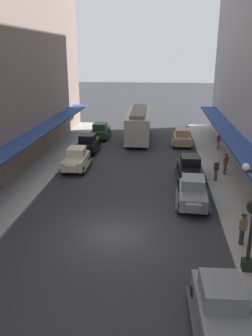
# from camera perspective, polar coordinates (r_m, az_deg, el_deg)

# --- Properties ---
(ground_plane) EXTENTS (200.00, 200.00, 0.00)m
(ground_plane) POSITION_cam_1_polar(r_m,az_deg,el_deg) (18.96, -1.94, -11.04)
(ground_plane) COLOR #2D2D30
(parked_car_0) EXTENTS (2.17, 4.27, 1.84)m
(parked_car_0) POSITION_cam_1_polar(r_m,az_deg,el_deg) (33.99, -6.40, 4.25)
(parked_car_0) COLOR black
(parked_car_0) RESTS_ON ground
(parked_car_1) EXTENTS (2.21, 4.28, 1.84)m
(parked_car_1) POSITION_cam_1_polar(r_m,az_deg,el_deg) (36.66, 9.43, 5.19)
(parked_car_1) COLOR #997F5B
(parked_car_1) RESTS_ON ground
(parked_car_2) EXTENTS (2.30, 4.32, 1.84)m
(parked_car_2) POSITION_cam_1_polar(r_m,az_deg,el_deg) (22.31, 11.17, -3.93)
(parked_car_2) COLOR slate
(parked_car_2) RESTS_ON ground
(parked_car_3) EXTENTS (2.25, 4.30, 1.84)m
(parked_car_3) POSITION_cam_1_polar(r_m,az_deg,el_deg) (29.00, -8.37, 1.60)
(parked_car_3) COLOR beige
(parked_car_3) RESTS_ON ground
(parked_car_4) EXTENTS (2.27, 4.30, 1.84)m
(parked_car_4) POSITION_cam_1_polar(r_m,az_deg,el_deg) (26.84, 10.75, 0.04)
(parked_car_4) COLOR black
(parked_car_4) RESTS_ON ground
(parked_car_5) EXTENTS (2.29, 4.31, 1.84)m
(parked_car_5) POSITION_cam_1_polar(r_m,az_deg,el_deg) (13.31, 15.85, -21.72)
(parked_car_5) COLOR slate
(parked_car_5) RESTS_ON ground
(parked_car_6) EXTENTS (2.17, 4.27, 1.84)m
(parked_car_6) POSITION_cam_1_polar(r_m,az_deg,el_deg) (39.32, -4.33, 6.31)
(parked_car_6) COLOR #193D23
(parked_car_6) RESTS_ON ground
(streetcar) EXTENTS (2.75, 9.66, 3.46)m
(streetcar) POSITION_cam_1_polar(r_m,az_deg,el_deg) (38.47, 2.12, 7.53)
(streetcar) COLOR #ADA899
(streetcar) RESTS_ON ground
(pedestrian_0) EXTENTS (0.36, 0.28, 1.67)m
(pedestrian_0) POSITION_cam_1_polar(r_m,az_deg,el_deg) (18.29, 19.04, -9.74)
(pedestrian_0) COLOR #2D2D33
(pedestrian_0) RESTS_ON sidewalk_right
(pedestrian_1) EXTENTS (0.36, 0.24, 1.64)m
(pedestrian_1) POSITION_cam_1_polar(r_m,az_deg,el_deg) (26.61, 14.95, -0.34)
(pedestrian_1) COLOR #4C4238
(pedestrian_1) RESTS_ON sidewalk_right
(pedestrian_2) EXTENTS (0.36, 0.28, 1.67)m
(pedestrian_2) POSITION_cam_1_polar(r_m,az_deg,el_deg) (28.20, 16.41, 0.66)
(pedestrian_2) COLOR #4C4238
(pedestrian_2) RESTS_ON sidewalk_right
(pedestrian_3) EXTENTS (0.36, 0.24, 1.64)m
(pedestrian_3) POSITION_cam_1_polar(r_m,az_deg,el_deg) (35.44, 15.33, 4.37)
(pedestrian_3) COLOR slate
(pedestrian_3) RESTS_ON sidewalk_right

